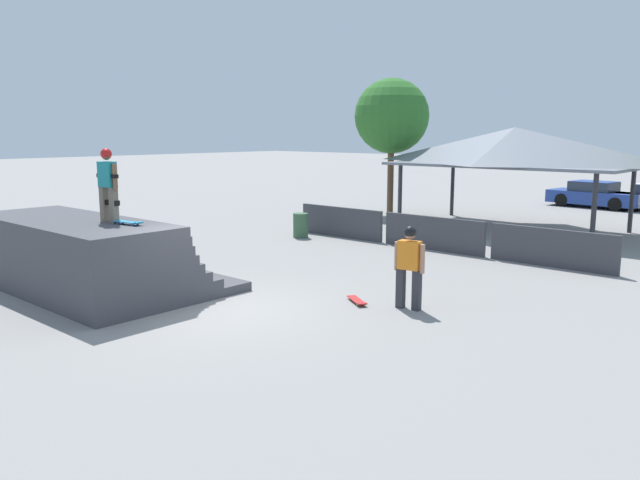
# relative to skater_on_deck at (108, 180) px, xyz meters

# --- Properties ---
(ground_plane) EXTENTS (160.00, 160.00, 0.00)m
(ground_plane) POSITION_rel_skater_on_deck_xyz_m (2.48, 0.79, -2.61)
(ground_plane) COLOR gray
(quarter_pipe_ramp) EXTENTS (5.83, 3.91, 1.69)m
(quarter_pipe_ramp) POSITION_rel_skater_on_deck_xyz_m (-1.08, -0.06, -1.85)
(quarter_pipe_ramp) COLOR #424247
(quarter_pipe_ramp) RESTS_ON ground
(skater_on_deck) EXTENTS (0.69, 0.25, 1.61)m
(skater_on_deck) POSITION_rel_skater_on_deck_xyz_m (0.00, 0.00, 0.00)
(skater_on_deck) COLOR #6B6051
(skater_on_deck) RESTS_ON quarter_pipe_ramp
(skateboard_on_deck) EXTENTS (0.79, 0.32, 0.09)m
(skateboard_on_deck) POSITION_rel_skater_on_deck_xyz_m (0.63, 0.07, -0.87)
(skateboard_on_deck) COLOR blue
(skateboard_on_deck) RESTS_ON quarter_pipe_ramp
(bystander_walking) EXTENTS (0.69, 0.28, 1.75)m
(bystander_walking) POSITION_rel_skater_on_deck_xyz_m (5.42, 3.59, -1.59)
(bystander_walking) COLOR #2D2D33
(bystander_walking) RESTS_ON ground
(skateboard_on_ground) EXTENTS (0.78, 0.60, 0.09)m
(skateboard_on_ground) POSITION_rel_skater_on_deck_xyz_m (4.35, 3.22, -2.55)
(skateboard_on_ground) COLOR green
(skateboard_on_ground) RESTS_ON ground
(barrier_fence) EXTENTS (11.00, 0.12, 1.05)m
(barrier_fence) POSITION_rel_skater_on_deck_xyz_m (2.30, 9.64, -2.09)
(barrier_fence) COLOR #3D3D42
(barrier_fence) RESTS_ON ground
(pavilion_shelter) EXTENTS (8.66, 4.79, 3.82)m
(pavilion_shelter) POSITION_rel_skater_on_deck_xyz_m (2.20, 15.36, 0.48)
(pavilion_shelter) COLOR #2D2D33
(pavilion_shelter) RESTS_ON ground
(tree_beside_pavilion) EXTENTS (3.29, 3.29, 5.99)m
(tree_beside_pavilion) POSITION_rel_skater_on_deck_xyz_m (-3.81, 15.97, 1.71)
(tree_beside_pavilion) COLOR brown
(tree_beside_pavilion) RESTS_ON ground
(trash_bin) EXTENTS (0.52, 0.52, 0.85)m
(trash_bin) POSITION_rel_skater_on_deck_xyz_m (-2.41, 8.61, -2.19)
(trash_bin) COLOR #385B3D
(trash_bin) RESTS_ON ground
(parked_car_blue) EXTENTS (4.46, 2.19, 1.27)m
(parked_car_blue) POSITION_rel_skater_on_deck_xyz_m (2.26, 24.65, -2.01)
(parked_car_blue) COLOR navy
(parked_car_blue) RESTS_ON ground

